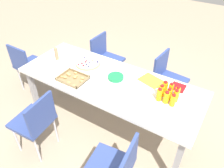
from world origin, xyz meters
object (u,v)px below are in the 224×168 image
object	(u,v)px
chair_end	(27,64)
paper_folder	(151,81)
juice_bottle_7	(166,97)
juice_bottle_8	(159,95)
cardboard_tube	(56,54)
juice_bottle_1	(171,89)
plate_stack	(116,77)
chair_near_left	(167,77)
juice_bottle_0	(177,92)
chair_far_right	(36,120)
party_table	(109,84)
napkin_stack	(178,87)
juice_bottle_4	(169,94)
juice_bottle_6	(173,100)
chair_far_left	(116,167)
fruit_pizza	(88,63)
snack_tray	(73,78)
juice_bottle_2	(165,87)
juice_bottle_5	(161,91)
chair_near_right	(105,57)
juice_bottle_3	(176,96)

from	to	relation	value
chair_end	paper_folder	bearing A→B (deg)	9.02
juice_bottle_7	juice_bottle_8	distance (m)	0.08
juice_bottle_8	cardboard_tube	xyz separation A→B (m)	(1.45, -0.03, 0.01)
chair_end	juice_bottle_1	world-z (taller)	juice_bottle_1
plate_stack	cardboard_tube	distance (m)	0.88
chair_near_left	juice_bottle_0	world-z (taller)	juice_bottle_0
chair_far_right	juice_bottle_0	bearing A→B (deg)	-58.75
party_table	napkin_stack	distance (m)	0.79
paper_folder	juice_bottle_7	bearing A→B (deg)	136.86
juice_bottle_1	juice_bottle_4	world-z (taller)	juice_bottle_1
juice_bottle_6	napkin_stack	world-z (taller)	juice_bottle_6
chair_far_left	fruit_pizza	bearing A→B (deg)	39.99
chair_end	snack_tray	distance (m)	1.13
juice_bottle_2	napkin_stack	size ratio (longest dim) A/B	0.97
juice_bottle_7	napkin_stack	size ratio (longest dim) A/B	0.93
juice_bottle_6	juice_bottle_2	bearing A→B (deg)	-46.03
party_table	juice_bottle_0	xyz separation A→B (m)	(-0.77, -0.13, 0.13)
juice_bottle_6	cardboard_tube	world-z (taller)	cardboard_tube
juice_bottle_5	plate_stack	size ratio (longest dim) A/B	0.78
juice_bottle_2	chair_near_right	bearing A→B (deg)	-27.96
juice_bottle_0	juice_bottle_2	world-z (taller)	juice_bottle_2
party_table	juice_bottle_7	bearing A→B (deg)	178.94
chair_far_left	juice_bottle_4	distance (m)	0.90
juice_bottle_6	chair_near_right	bearing A→B (deg)	-30.35
juice_bottle_1	snack_tray	world-z (taller)	juice_bottle_1
juice_bottle_1	paper_folder	world-z (taller)	juice_bottle_1
juice_bottle_2	plate_stack	xyz separation A→B (m)	(0.58, 0.06, -0.05)
chair_near_left	juice_bottle_6	distance (m)	0.92
juice_bottle_6	juice_bottle_7	bearing A→B (deg)	-6.30
juice_bottle_2	fruit_pizza	bearing A→B (deg)	-0.61
juice_bottle_0	paper_folder	xyz separation A→B (m)	(0.34, -0.12, -0.06)
party_table	juice_bottle_2	bearing A→B (deg)	-168.30
juice_bottle_0	party_table	bearing A→B (deg)	9.33
juice_bottle_7	cardboard_tube	xyz separation A→B (m)	(1.53, -0.03, 0.02)
juice_bottle_0	juice_bottle_2	size ratio (longest dim) A/B	0.94
juice_bottle_6	juice_bottle_0	bearing A→B (deg)	-88.29
juice_bottle_7	plate_stack	distance (m)	0.66
chair_far_right	juice_bottle_3	xyz separation A→B (m)	(-1.25, -0.82, 0.33)
chair_near_left	juice_bottle_2	size ratio (longest dim) A/B	5.68
plate_stack	paper_folder	size ratio (longest dim) A/B	0.71
chair_far_right	cardboard_tube	distance (m)	0.92
paper_folder	chair_far_left	bearing A→B (deg)	98.00
juice_bottle_5	juice_bottle_8	world-z (taller)	juice_bottle_8
juice_bottle_8	napkin_stack	distance (m)	0.33
party_table	chair_far_left	world-z (taller)	chair_far_left
juice_bottle_3	snack_tray	bearing A→B (deg)	13.43
juice_bottle_4	napkin_stack	size ratio (longest dim) A/B	0.90
chair_far_left	juice_bottle_7	xyz separation A→B (m)	(-0.13, -0.76, 0.32)
juice_bottle_4	snack_tray	xyz separation A→B (m)	(1.07, 0.27, -0.05)
juice_bottle_2	cardboard_tube	size ratio (longest dim) A/B	0.86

